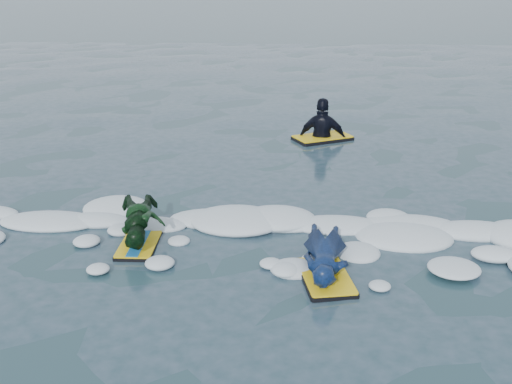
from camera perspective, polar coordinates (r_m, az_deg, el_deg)
ground at (r=7.29m, az=-7.89°, el=-7.50°), size 120.00×120.00×0.00m
foam_band at (r=8.21m, az=-6.51°, el=-4.19°), size 12.00×3.10×0.30m
prone_woman_unit at (r=7.30m, az=6.18°, el=-5.75°), size 0.69×1.49×0.36m
prone_child_unit at (r=8.11m, az=-10.17°, el=-2.79°), size 0.78×1.31×0.48m
waiting_rider_unit at (r=12.70m, az=5.92°, el=4.58°), size 1.28×1.07×1.68m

